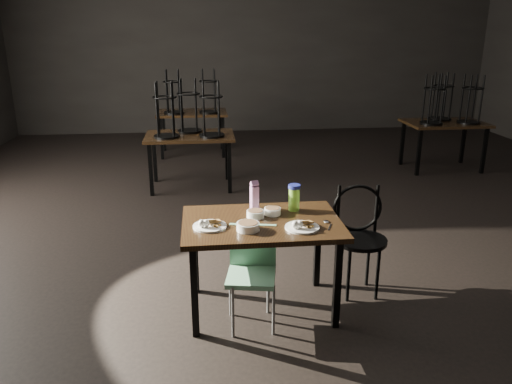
{
  "coord_description": "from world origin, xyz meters",
  "views": [
    {
      "loc": [
        -1.2,
        -4.72,
        2.15
      ],
      "look_at": [
        -0.77,
        -0.83,
        0.85
      ],
      "focal_mm": 35.0,
      "sensor_mm": 36.0,
      "label": 1
    }
  ],
  "objects": [
    {
      "name": "school_chair",
      "position": [
        -0.86,
        -1.4,
        0.46
      ],
      "size": [
        0.41,
        0.41,
        0.75
      ],
      "rotation": [
        0.0,
        0.0,
        -0.19
      ],
      "color": "#73B48C",
      "rests_on": "ground"
    },
    {
      "name": "plate_left",
      "position": [
        -1.16,
        -1.31,
        0.77
      ],
      "size": [
        0.25,
        0.25,
        0.08
      ],
      "color": "white",
      "rests_on": "main_table"
    },
    {
      "name": "bowl_far",
      "position": [
        -0.67,
        -1.1,
        0.78
      ],
      "size": [
        0.13,
        0.13,
        0.05
      ],
      "color": "white",
      "rests_on": "main_table"
    },
    {
      "name": "bentwood_chair",
      "position": [
        0.08,
        -1.01,
        0.54
      ],
      "size": [
        0.44,
        0.43,
        0.91
      ],
      "rotation": [
        0.0,
        0.0,
        -0.09
      ],
      "color": "black",
      "rests_on": "ground"
    },
    {
      "name": "bowl_near",
      "position": [
        -0.81,
        -1.14,
        0.78
      ],
      "size": [
        0.13,
        0.13,
        0.05
      ],
      "color": "white",
      "rests_on": "main_table"
    },
    {
      "name": "bowl_big",
      "position": [
        -0.89,
        -1.4,
        0.78
      ],
      "size": [
        0.17,
        0.17,
        0.06
      ],
      "color": "white",
      "rests_on": "main_table"
    },
    {
      "name": "main_table",
      "position": [
        -0.77,
        -1.23,
        0.67
      ],
      "size": [
        1.2,
        0.8,
        0.75
      ],
      "color": "black",
      "rests_on": "ground"
    },
    {
      "name": "bg_table_left",
      "position": [
        -1.36,
        2.03,
        0.78
      ],
      "size": [
        1.2,
        0.8,
        1.48
      ],
      "color": "black",
      "rests_on": "ground"
    },
    {
      "name": "water_bottle",
      "position": [
        -0.48,
        -1.02,
        0.86
      ],
      "size": [
        0.12,
        0.12,
        0.21
      ],
      "color": "#92DE41",
      "rests_on": "main_table"
    },
    {
      "name": "room",
      "position": [
        -0.06,
        0.01,
        2.33
      ],
      "size": [
        12.0,
        12.04,
        3.22
      ],
      "color": "black",
      "rests_on": "ground"
    },
    {
      "name": "juice_carton",
      "position": [
        -0.79,
        -0.96,
        0.86
      ],
      "size": [
        0.07,
        0.07,
        0.24
      ],
      "color": "#7E176E",
      "rests_on": "main_table"
    },
    {
      "name": "spoon",
      "position": [
        -0.29,
        -1.32,
        0.75
      ],
      "size": [
        0.06,
        0.2,
        0.01
      ],
      "color": "silver",
      "rests_on": "main_table"
    },
    {
      "name": "bg_table_far",
      "position": [
        -1.35,
        3.96,
        0.75
      ],
      "size": [
        1.2,
        0.8,
        1.48
      ],
      "color": "black",
      "rests_on": "ground"
    },
    {
      "name": "bg_table_right",
      "position": [
        2.56,
        2.56,
        0.78
      ],
      "size": [
        1.2,
        0.8,
        1.48
      ],
      "color": "black",
      "rests_on": "ground"
    },
    {
      "name": "plate_right",
      "position": [
        -0.49,
        -1.41,
        0.77
      ],
      "size": [
        0.25,
        0.25,
        0.08
      ],
      "color": "white",
      "rests_on": "main_table"
    }
  ]
}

